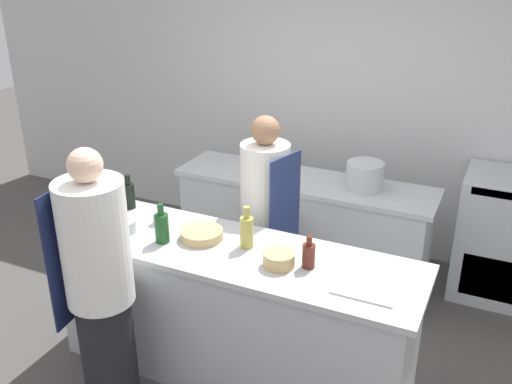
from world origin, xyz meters
The scene contains 16 objects.
ground_plane centered at (0.00, 0.00, 0.00)m, with size 16.00×16.00×0.00m, color #4C4947.
wall_back centered at (0.00, 2.13, 1.40)m, with size 8.00×0.06×2.80m.
prep_counter centered at (0.00, 0.00, 0.47)m, with size 2.40×0.70×0.94m.
pass_counter centered at (0.00, 1.27, 0.47)m, with size 2.13×0.56×0.94m.
chef_at_prep_near centered at (-0.54, -0.61, 0.86)m, with size 0.41×0.40×1.72m.
chef_at_stove centered at (-0.06, 0.64, 0.81)m, with size 0.40×0.39×1.62m.
bottle_olive_oil centered at (0.50, 0.00, 1.02)m, with size 0.08×0.08×0.20m.
bottle_vinegar centered at (-0.95, 0.23, 1.04)m, with size 0.08×0.08×0.25m.
bottle_wine centered at (0.07, 0.07, 1.05)m, with size 0.08×0.08×0.27m.
bottle_cooking_oil centered at (-0.45, -0.10, 1.04)m, with size 0.09×0.09×0.27m.
bowl_mixing_large centered at (-0.24, 0.04, 0.97)m, with size 0.28×0.28×0.06m.
bowl_prep_small centered at (0.34, -0.06, 0.98)m, with size 0.19×0.19×0.08m.
bowl_ceramic_blue centered at (-0.77, -0.10, 0.98)m, with size 0.20×0.20×0.08m.
cup centered at (-0.62, 0.10, 0.98)m, with size 0.07×0.07×0.08m.
cutting_board centered at (0.88, -0.07, 0.95)m, with size 0.35×0.28×0.01m.
stockpot centered at (0.49, 1.28, 1.05)m, with size 0.29×0.29×0.22m.
Camera 1 is at (1.46, -2.75, 2.68)m, focal length 40.00 mm.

